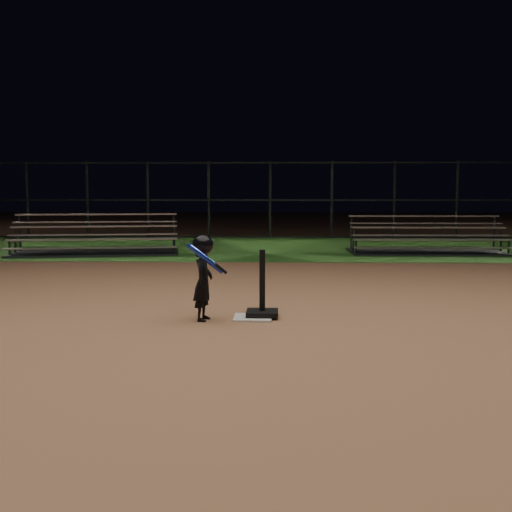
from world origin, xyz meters
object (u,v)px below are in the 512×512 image
(home_plate, at_px, (253,318))
(batting_tee, at_px, (262,303))
(child_batter, at_px, (203,275))
(bleacher_left, at_px, (96,246))
(bleacher_right, at_px, (427,246))

(home_plate, bearing_deg, batting_tee, 35.07)
(child_batter, distance_m, bleacher_left, 8.63)
(batting_tee, xyz_separation_m, bleacher_right, (3.84, 8.05, 0.02))
(home_plate, height_order, child_batter, child_batter)
(child_batter, bearing_deg, home_plate, -69.69)
(home_plate, relative_size, batting_tee, 0.57)
(bleacher_right, bearing_deg, bleacher_left, -177.22)
(bleacher_left, bearing_deg, child_batter, -75.54)
(home_plate, distance_m, bleacher_left, 8.77)
(home_plate, distance_m, batting_tee, 0.21)
(batting_tee, bearing_deg, home_plate, -144.93)
(home_plate, xyz_separation_m, bleacher_left, (-4.18, 7.71, 0.19))
(bleacher_left, distance_m, bleacher_right, 8.14)
(bleacher_left, bearing_deg, home_plate, -71.78)
(home_plate, bearing_deg, bleacher_left, 118.47)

